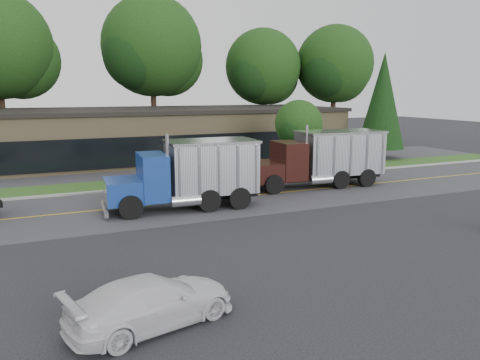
{
  "coord_description": "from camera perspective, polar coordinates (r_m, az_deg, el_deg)",
  "views": [
    {
      "loc": [
        -7.34,
        -14.19,
        5.8
      ],
      "look_at": [
        1.01,
        4.94,
        1.8
      ],
      "focal_mm": 35.0,
      "sensor_mm": 36.0,
      "label": 1
    }
  ],
  "objects": [
    {
      "name": "dump_truck_maroon",
      "position": [
        29.02,
        9.98,
        2.78
      ],
      "size": [
        8.92,
        3.18,
        3.36
      ],
      "rotation": [
        0.0,
        0.0,
        3.08
      ],
      "color": "black",
      "rests_on": "ground"
    },
    {
      "name": "tree_far_e",
      "position": [
        55.22,
        11.51,
        13.25
      ],
      "size": [
        9.14,
        8.6,
        13.04
      ],
      "color": "#382619",
      "rests_on": "ground"
    },
    {
      "name": "evergreen_right",
      "position": [
        42.24,
        16.98,
        9.22
      ],
      "size": [
        3.96,
        3.96,
        9.0
      ],
      "color": "#382619",
      "rests_on": "ground"
    },
    {
      "name": "ground",
      "position": [
        16.99,
        3.59,
        -9.13
      ],
      "size": [
        140.0,
        140.0,
        0.0
      ],
      "primitive_type": "plane",
      "color": "#343439",
      "rests_on": "ground"
    },
    {
      "name": "road",
      "position": [
        25.0,
        -5.86,
        -2.62
      ],
      "size": [
        60.0,
        8.0,
        0.02
      ],
      "primitive_type": "cube",
      "color": "#515155",
      "rests_on": "ground"
    },
    {
      "name": "curb",
      "position": [
        28.94,
        -8.41,
        -0.83
      ],
      "size": [
        60.0,
        0.3,
        0.12
      ],
      "primitive_type": "cube",
      "color": "#9E9E99",
      "rests_on": "ground"
    },
    {
      "name": "center_line",
      "position": [
        25.0,
        -5.86,
        -2.62
      ],
      "size": [
        60.0,
        0.12,
        0.01
      ],
      "primitive_type": "cube",
      "color": "gold",
      "rests_on": "ground"
    },
    {
      "name": "dump_truck_blue",
      "position": [
        23.34,
        -5.95,
        0.92
      ],
      "size": [
        7.63,
        3.02,
        3.36
      ],
      "rotation": [
        0.0,
        0.0,
        3.09
      ],
      "color": "black",
      "rests_on": "ground"
    },
    {
      "name": "tree_verge",
      "position": [
        34.11,
        7.2,
        6.53
      ],
      "size": [
        3.62,
        3.41,
        5.17
      ],
      "color": "#382619",
      "rests_on": "ground"
    },
    {
      "name": "grass_verge",
      "position": [
        30.65,
        -9.3,
        -0.21
      ],
      "size": [
        60.0,
        3.4,
        0.03
      ],
      "primitive_type": "cube",
      "color": "#23561D",
      "rests_on": "ground"
    },
    {
      "name": "far_parking",
      "position": [
        35.44,
        -11.32,
        1.22
      ],
      "size": [
        60.0,
        7.0,
        0.02
      ],
      "primitive_type": "cube",
      "color": "#515155",
      "rests_on": "ground"
    },
    {
      "name": "strip_mall",
      "position": [
        41.43,
        -10.51,
        5.4
      ],
      "size": [
        32.0,
        12.0,
        4.0
      ],
      "primitive_type": "cube",
      "color": "#927E59",
      "rests_on": "ground"
    },
    {
      "name": "tree_far_c",
      "position": [
        49.82,
        -10.54,
        15.18
      ],
      "size": [
        10.67,
        10.04,
        15.22
      ],
      "color": "#382619",
      "rests_on": "ground"
    },
    {
      "name": "tree_far_d",
      "position": [
        52.84,
        2.88,
        13.18
      ],
      "size": [
        8.75,
        8.24,
        12.49
      ],
      "color": "#382619",
      "rests_on": "ground"
    },
    {
      "name": "rally_car",
      "position": [
        12.25,
        -10.67,
        -14.34
      ],
      "size": [
        4.61,
        2.79,
        1.25
      ],
      "primitive_type": "imported",
      "rotation": [
        0.0,
        0.0,
        1.83
      ],
      "color": "white",
      "rests_on": "ground"
    }
  ]
}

